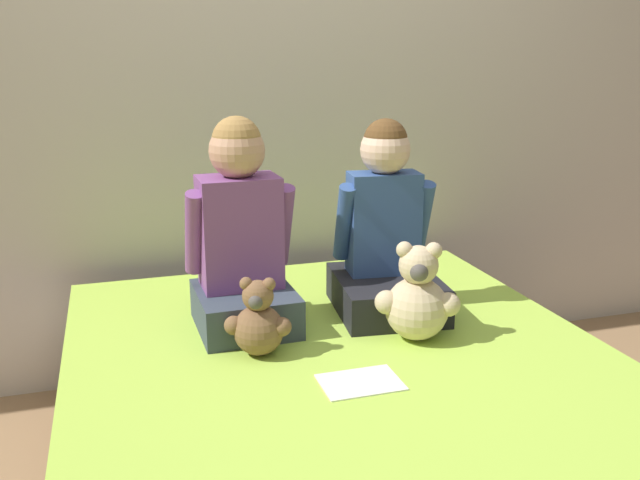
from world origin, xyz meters
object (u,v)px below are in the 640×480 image
child_on_right (385,239)px  bed (351,442)px  teddy_bear_held_by_right_child (417,299)px  child_on_left (241,238)px  sign_card (360,382)px  teddy_bear_held_by_left_child (258,322)px

child_on_right → bed: bearing=-116.9°
child_on_right → teddy_bear_held_by_right_child: 0.29m
child_on_left → bed: bearing=-60.7°
child_on_left → sign_card: (0.22, -0.49, -0.28)m
teddy_bear_held_by_left_child → sign_card: bearing=-28.2°
child_on_left → child_on_right: bearing=-1.7°
teddy_bear_held_by_right_child → sign_card: teddy_bear_held_by_right_child is taller
child_on_left → sign_card: size_ratio=3.12×
sign_card → child_on_left: bearing=113.9°
bed → teddy_bear_held_by_left_child: teddy_bear_held_by_left_child is taller
teddy_bear_held_by_left_child → teddy_bear_held_by_right_child: (0.48, -0.03, 0.03)m
bed → teddy_bear_held_by_left_child: 0.44m
bed → sign_card: 0.27m
child_on_right → sign_card: size_ratio=3.02×
teddy_bear_held_by_left_child → bed: bearing=-11.6°
child_on_right → teddy_bear_held_by_left_child: size_ratio=2.75×
teddy_bear_held_by_right_child → sign_card: (-0.26, -0.22, -0.12)m
child_on_left → teddy_bear_held_by_right_child: child_on_left is taller
child_on_left → teddy_bear_held_by_left_child: child_on_left is taller
teddy_bear_held_by_right_child → teddy_bear_held_by_left_child: bearing=-161.2°
child_on_left → child_on_right: size_ratio=1.03×
teddy_bear_held_by_left_child → child_on_left: bearing=111.5°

